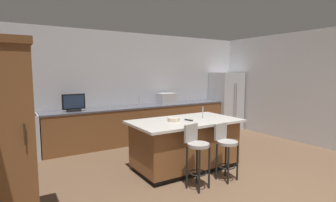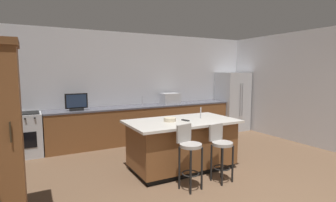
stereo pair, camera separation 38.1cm
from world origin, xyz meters
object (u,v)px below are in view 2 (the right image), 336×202
object	(u,v)px
refrigerator	(232,101)
bar_stool_left	(189,151)
kitchen_island	(182,144)
microwave	(170,99)
range_oven	(22,135)
tv_monitor	(76,103)
tv_remote	(185,120)
bar_stool_right	(221,148)
fruit_bowl	(170,120)

from	to	relation	value
refrigerator	bar_stool_left	xyz separation A→B (m)	(-3.43, -2.90, -0.29)
kitchen_island	bar_stool_left	size ratio (longest dim) A/B	2.02
microwave	bar_stool_left	bearing A→B (deg)	-113.25
kitchen_island	range_oven	world-z (taller)	range_oven
kitchen_island	range_oven	size ratio (longest dim) A/B	2.13
tv_monitor	tv_remote	bearing A→B (deg)	-54.43
bar_stool_right	microwave	bearing A→B (deg)	70.23
tv_remote	kitchen_island	bearing A→B (deg)	99.32
range_oven	bar_stool_right	distance (m)	4.17
kitchen_island	microwave	world-z (taller)	microwave
refrigerator	range_oven	size ratio (longest dim) A/B	1.88
kitchen_island	bar_stool_right	world-z (taller)	bar_stool_right
range_oven	bar_stool_left	distance (m)	3.77
bar_stool_left	bar_stool_right	bearing A→B (deg)	-12.59
kitchen_island	refrigerator	world-z (taller)	refrigerator
refrigerator	fruit_bowl	distance (m)	3.94
kitchen_island	microwave	distance (m)	2.44
range_oven	bar_stool_left	xyz separation A→B (m)	(2.32, -2.96, 0.13)
bar_stool_left	fruit_bowl	xyz separation A→B (m)	(0.10, 0.80, 0.35)
fruit_bowl	refrigerator	bearing A→B (deg)	32.07
tv_monitor	tv_remote	size ratio (longest dim) A/B	2.91
refrigerator	tv_monitor	size ratio (longest dim) A/B	3.60
refrigerator	tv_remote	size ratio (longest dim) A/B	10.49
refrigerator	bar_stool_right	world-z (taller)	refrigerator
bar_stool_left	tv_monitor	bearing A→B (deg)	99.34
microwave	tv_monitor	distance (m)	2.46
refrigerator	fruit_bowl	size ratio (longest dim) A/B	7.98
bar_stool_right	refrigerator	bearing A→B (deg)	38.46
tv_monitor	fruit_bowl	world-z (taller)	tv_monitor
tv_monitor	fruit_bowl	size ratio (longest dim) A/B	2.21
bar_stool_left	tv_remote	distance (m)	0.88
microwave	refrigerator	bearing A→B (deg)	-1.81
microwave	bar_stool_left	xyz separation A→B (m)	(-1.27, -2.96, -0.47)
kitchen_island	tv_monitor	bearing A→B (deg)	125.90
range_oven	bar_stool_left	bearing A→B (deg)	-51.93
microwave	bar_stool_left	world-z (taller)	microwave
kitchen_island	fruit_bowl	xyz separation A→B (m)	(-0.25, 0.01, 0.48)
microwave	bar_stool_right	xyz separation A→B (m)	(-0.65, -2.96, -0.51)
kitchen_island	range_oven	xyz separation A→B (m)	(-2.67, 2.17, 0.00)
refrigerator	bar_stool_left	size ratio (longest dim) A/B	1.78
bar_stool_right	tv_monitor	bearing A→B (deg)	114.56
kitchen_island	fruit_bowl	world-z (taller)	fruit_bowl
bar_stool_left	bar_stool_right	xyz separation A→B (m)	(0.62, 0.00, -0.04)
refrigerator	bar_stool_right	xyz separation A→B (m)	(-2.81, -2.89, -0.33)
refrigerator	range_oven	distance (m)	5.77
range_oven	bar_stool_left	world-z (taller)	bar_stool_left
bar_stool_left	kitchen_island	bearing A→B (deg)	53.57
tv_monitor	tv_remote	distance (m)	2.70
kitchen_island	bar_stool_right	distance (m)	0.84
refrigerator	tv_monitor	bearing A→B (deg)	179.80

